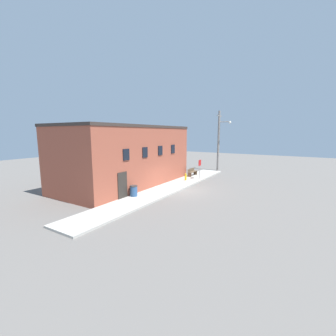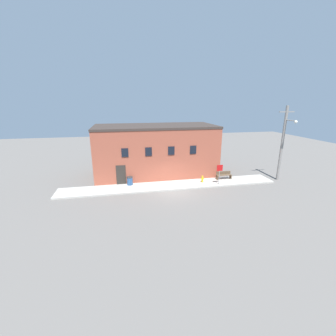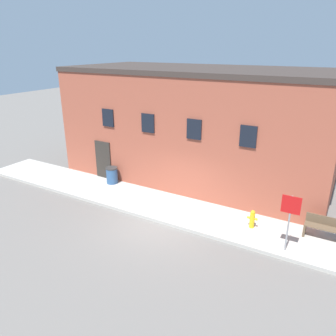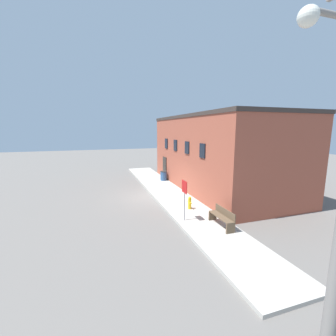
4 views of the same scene
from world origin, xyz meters
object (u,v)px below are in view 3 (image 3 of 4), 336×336
stop_sign (290,213)px  bench (329,229)px  fire_hydrant (252,219)px  trash_bin (112,175)px

stop_sign → bench: stop_sign is taller
stop_sign → bench: (1.24, 1.50, -1.03)m
fire_hydrant → trash_bin: (-7.72, 0.77, 0.06)m
fire_hydrant → trash_bin: 7.76m
stop_sign → bench: bearing=50.3°
bench → trash_bin: (-10.45, 0.24, -0.02)m
stop_sign → trash_bin: size_ratio=2.45×
bench → trash_bin: bench is taller
stop_sign → bench: size_ratio=1.24×
stop_sign → bench: 2.20m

